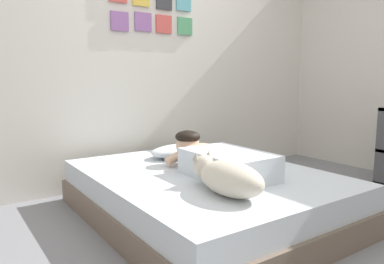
# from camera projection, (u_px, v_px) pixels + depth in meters

# --- Properties ---
(ground_plane) EXTENTS (12.81, 12.81, 0.00)m
(ground_plane) POSITION_uv_depth(u_px,v_px,m) (268.00, 231.00, 2.46)
(ground_plane) COLOR gray
(back_wall) EXTENTS (4.40, 0.12, 2.50)m
(back_wall) POSITION_uv_depth(u_px,v_px,m) (151.00, 56.00, 3.62)
(back_wall) COLOR silver
(back_wall) RESTS_ON ground
(bed) EXTENTS (1.53, 1.97, 0.35)m
(bed) POSITION_uv_depth(u_px,v_px,m) (204.00, 194.00, 2.71)
(bed) COLOR #726051
(bed) RESTS_ON ground
(pillow) EXTENTS (0.52, 0.32, 0.11)m
(pillow) POSITION_uv_depth(u_px,v_px,m) (179.00, 151.00, 3.17)
(pillow) COLOR silver
(pillow) RESTS_ON bed
(person_lying) EXTENTS (0.43, 0.92, 0.27)m
(person_lying) POSITION_uv_depth(u_px,v_px,m) (216.00, 159.00, 2.62)
(person_lying) COLOR silver
(person_lying) RESTS_ON bed
(dog) EXTENTS (0.26, 0.57, 0.21)m
(dog) POSITION_uv_depth(u_px,v_px,m) (227.00, 177.00, 2.13)
(dog) COLOR beige
(dog) RESTS_ON bed
(coffee_cup) EXTENTS (0.12, 0.09, 0.07)m
(coffee_cup) POSITION_uv_depth(u_px,v_px,m) (200.00, 157.00, 3.02)
(coffee_cup) COLOR teal
(coffee_cup) RESTS_ON bed
(cell_phone) EXTENTS (0.07, 0.14, 0.01)m
(cell_phone) POSITION_uv_depth(u_px,v_px,m) (230.00, 191.00, 2.19)
(cell_phone) COLOR black
(cell_phone) RESTS_ON bed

